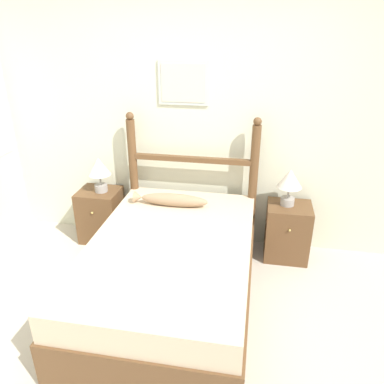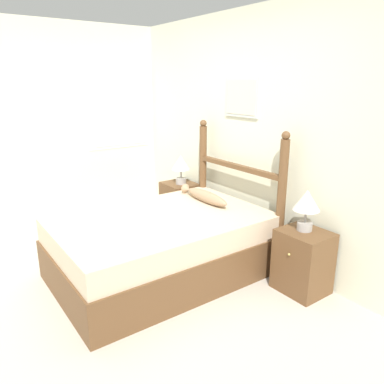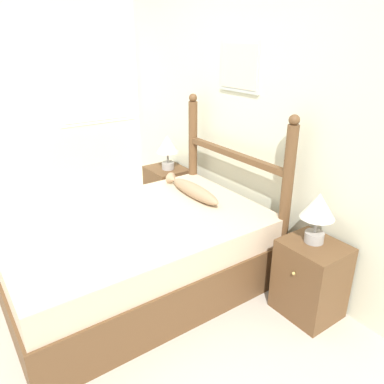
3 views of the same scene
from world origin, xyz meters
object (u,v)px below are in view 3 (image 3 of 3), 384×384
Objects in this scene: table_lamp_left at (167,147)px; fish_pillow at (193,190)px; nightstand_left at (167,192)px; table_lamp_right at (318,209)px; bed at (139,254)px; nightstand_right at (310,279)px.

fish_pillow is (0.81, -0.25, -0.16)m from table_lamp_left.
nightstand_left is 2.02m from table_lamp_right.
table_lamp_left is 1.00× the size of table_lamp_right.
nightstand_left is 0.96m from fish_pillow.
bed is 1.32m from nightstand_left.
fish_pillow reaches higher than bed.
nightstand_right is at bearing 41.28° from bed.
table_lamp_right reaches higher than bed.
table_lamp_left is at bearing -179.95° from nightstand_right.
nightstand_right is at bearing 0.05° from table_lamp_left.
table_lamp_right is (-0.03, 0.02, 0.54)m from nightstand_right.
nightstand_left and nightstand_right have the same top height.
nightstand_right is (0.99, 0.87, -0.01)m from bed.
table_lamp_right is (1.91, 0.02, 0.00)m from table_lamp_left.
fish_pillow is at bearing -166.30° from table_lamp_right.
fish_pillow is (-1.13, -0.25, 0.37)m from nightstand_right.
fish_pillow is at bearing -16.24° from nightstand_left.
table_lamp_right reaches higher than nightstand_left.
fish_pillow is at bearing -167.60° from nightstand_right.
table_lamp_right is 0.51× the size of fish_pillow.
table_lamp_left is (-1.94, -0.00, 0.54)m from nightstand_right.
nightstand_left is at bearing 180.00° from nightstand_right.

